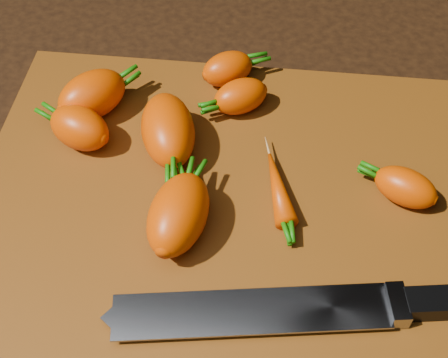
# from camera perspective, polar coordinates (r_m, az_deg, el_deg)

# --- Properties ---
(ground) EXTENTS (2.00, 2.00, 0.01)m
(ground) POSITION_cam_1_polar(r_m,az_deg,el_deg) (0.63, -0.10, -2.69)
(ground) COLOR black
(cutting_board) EXTENTS (0.50, 0.40, 0.01)m
(cutting_board) POSITION_cam_1_polar(r_m,az_deg,el_deg) (0.62, -0.10, -2.10)
(cutting_board) COLOR #653308
(cutting_board) RESTS_ON ground
(carrot_0) EXTENTS (0.09, 0.09, 0.05)m
(carrot_0) POSITION_cam_1_polar(r_m,az_deg,el_deg) (0.70, -11.97, 7.51)
(carrot_0) COLOR #ED4700
(carrot_0) RESTS_ON cutting_board
(carrot_1) EXTENTS (0.08, 0.07, 0.05)m
(carrot_1) POSITION_cam_1_polar(r_m,az_deg,el_deg) (0.67, -13.07, 4.59)
(carrot_1) COLOR #ED4700
(carrot_1) RESTS_ON cutting_board
(carrot_2) EXTENTS (0.08, 0.11, 0.05)m
(carrot_2) POSITION_cam_1_polar(r_m,az_deg,el_deg) (0.64, -5.15, 4.48)
(carrot_2) COLOR #ED4700
(carrot_2) RESTS_ON cutting_board
(carrot_3) EXTENTS (0.07, 0.10, 0.05)m
(carrot_3) POSITION_cam_1_polar(r_m,az_deg,el_deg) (0.58, -4.19, -3.22)
(carrot_3) COLOR #ED4700
(carrot_3) RESTS_ON cutting_board
(carrot_4) EXTENTS (0.07, 0.06, 0.04)m
(carrot_4) POSITION_cam_1_polar(r_m,az_deg,el_deg) (0.69, 1.52, 7.57)
(carrot_4) COLOR #ED4700
(carrot_4) RESTS_ON cutting_board
(carrot_5) EXTENTS (0.07, 0.06, 0.04)m
(carrot_5) POSITION_cam_1_polar(r_m,az_deg,el_deg) (0.72, 0.33, 10.04)
(carrot_5) COLOR #ED4700
(carrot_5) RESTS_ON cutting_board
(carrot_6) EXTENTS (0.07, 0.06, 0.04)m
(carrot_6) POSITION_cam_1_polar(r_m,az_deg,el_deg) (0.63, 16.26, -0.72)
(carrot_6) COLOR #ED4700
(carrot_6) RESTS_ON cutting_board
(carrot_7) EXTENTS (0.04, 0.09, 0.02)m
(carrot_7) POSITION_cam_1_polar(r_m,az_deg,el_deg) (0.62, 4.94, -0.76)
(carrot_7) COLOR #ED4700
(carrot_7) RESTS_ON cutting_board
(knife) EXTENTS (0.39, 0.09, 0.02)m
(knife) POSITION_cam_1_polar(r_m,az_deg,el_deg) (0.54, 5.01, -11.87)
(knife) COLOR gray
(knife) RESTS_ON cutting_board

